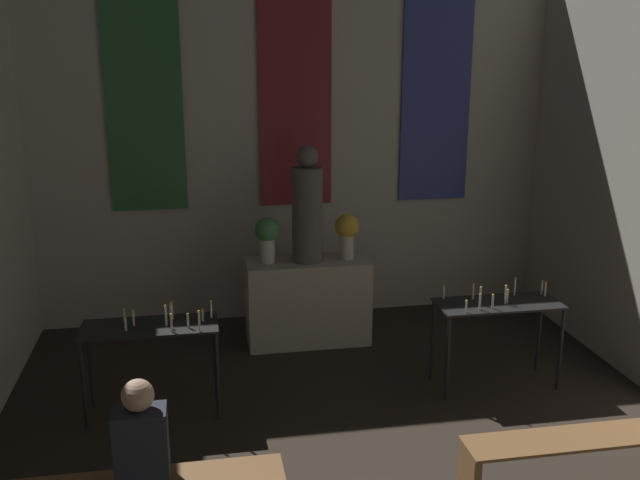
{
  "coord_description": "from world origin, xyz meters",
  "views": [
    {
      "loc": [
        -1.22,
        0.93,
        3.33
      ],
      "look_at": [
        0.0,
        7.73,
        1.43
      ],
      "focal_mm": 40.0,
      "sensor_mm": 36.0,
      "label": 1
    }
  ],
  "objects_px": {
    "pew_back_right": "(587,449)",
    "altar": "(308,301)",
    "candle_rack_left": "(151,337)",
    "candle_rack_right": "(497,314)",
    "statue": "(307,209)",
    "flower_vase_right": "(347,232)",
    "flower_vase_left": "(267,235)",
    "person_seated": "(141,437)"
  },
  "relations": [
    {
      "from": "statue",
      "to": "pew_back_right",
      "type": "bearing_deg",
      "value": -62.09
    },
    {
      "from": "statue",
      "to": "person_seated",
      "type": "height_order",
      "value": "statue"
    },
    {
      "from": "candle_rack_right",
      "to": "flower_vase_left",
      "type": "bearing_deg",
      "value": 146.55
    },
    {
      "from": "person_seated",
      "to": "candle_rack_left",
      "type": "bearing_deg",
      "value": 90.49
    },
    {
      "from": "candle_rack_left",
      "to": "candle_rack_right",
      "type": "relative_size",
      "value": 1.0
    },
    {
      "from": "flower_vase_right",
      "to": "person_seated",
      "type": "xyz_separation_m",
      "value": [
        -2.11,
        -3.16,
        -0.53
      ]
    },
    {
      "from": "person_seated",
      "to": "altar",
      "type": "bearing_deg",
      "value": 62.36
    },
    {
      "from": "statue",
      "to": "flower_vase_left",
      "type": "distance_m",
      "value": 0.53
    },
    {
      "from": "flower_vase_right",
      "to": "pew_back_right",
      "type": "height_order",
      "value": "flower_vase_right"
    },
    {
      "from": "candle_rack_right",
      "to": "pew_back_right",
      "type": "relative_size",
      "value": 0.62
    },
    {
      "from": "flower_vase_right",
      "to": "candle_rack_right",
      "type": "distance_m",
      "value": 1.94
    },
    {
      "from": "flower_vase_right",
      "to": "candle_rack_left",
      "type": "height_order",
      "value": "flower_vase_right"
    },
    {
      "from": "altar",
      "to": "flower_vase_left",
      "type": "xyz_separation_m",
      "value": [
        -0.45,
        0.0,
        0.81
      ]
    },
    {
      "from": "statue",
      "to": "altar",
      "type": "bearing_deg",
      "value": 0.0
    },
    {
      "from": "person_seated",
      "to": "pew_back_right",
      "type": "bearing_deg",
      "value": 0.0
    },
    {
      "from": "candle_rack_left",
      "to": "candle_rack_right",
      "type": "height_order",
      "value": "candle_rack_left"
    },
    {
      "from": "candle_rack_right",
      "to": "pew_back_right",
      "type": "xyz_separation_m",
      "value": [
        -0.0,
        -1.76,
        -0.44
      ]
    },
    {
      "from": "statue",
      "to": "candle_rack_left",
      "type": "distance_m",
      "value": 2.33
    },
    {
      "from": "flower_vase_right",
      "to": "candle_rack_right",
      "type": "bearing_deg",
      "value": -48.91
    },
    {
      "from": "altar",
      "to": "statue",
      "type": "distance_m",
      "value": 1.08
    },
    {
      "from": "statue",
      "to": "flower_vase_right",
      "type": "relative_size",
      "value": 2.52
    },
    {
      "from": "flower_vase_left",
      "to": "candle_rack_right",
      "type": "height_order",
      "value": "flower_vase_left"
    },
    {
      "from": "altar",
      "to": "statue",
      "type": "bearing_deg",
      "value": 0.0
    },
    {
      "from": "flower_vase_right",
      "to": "candle_rack_right",
      "type": "height_order",
      "value": "flower_vase_right"
    },
    {
      "from": "statue",
      "to": "pew_back_right",
      "type": "distance_m",
      "value": 3.79
    },
    {
      "from": "flower_vase_left",
      "to": "person_seated",
      "type": "bearing_deg",
      "value": -110.86
    },
    {
      "from": "statue",
      "to": "candle_rack_right",
      "type": "height_order",
      "value": "statue"
    },
    {
      "from": "statue",
      "to": "person_seated",
      "type": "bearing_deg",
      "value": -117.64
    },
    {
      "from": "statue",
      "to": "pew_back_right",
      "type": "height_order",
      "value": "statue"
    },
    {
      "from": "flower_vase_right",
      "to": "pew_back_right",
      "type": "bearing_deg",
      "value": -68.85
    },
    {
      "from": "altar",
      "to": "candle_rack_left",
      "type": "relative_size",
      "value": 1.13
    },
    {
      "from": "statue",
      "to": "candle_rack_left",
      "type": "bearing_deg",
      "value": -139.87
    },
    {
      "from": "flower_vase_left",
      "to": "candle_rack_right",
      "type": "bearing_deg",
      "value": -33.45
    },
    {
      "from": "pew_back_right",
      "to": "person_seated",
      "type": "bearing_deg",
      "value": 180.0
    },
    {
      "from": "candle_rack_left",
      "to": "flower_vase_left",
      "type": "bearing_deg",
      "value": 49.12
    },
    {
      "from": "flower_vase_left",
      "to": "person_seated",
      "type": "xyz_separation_m",
      "value": [
        -1.21,
        -3.16,
        -0.53
      ]
    },
    {
      "from": "candle_rack_left",
      "to": "candle_rack_right",
      "type": "bearing_deg",
      "value": 0.03
    },
    {
      "from": "candle_rack_left",
      "to": "person_seated",
      "type": "bearing_deg",
      "value": -89.51
    },
    {
      "from": "altar",
      "to": "pew_back_right",
      "type": "relative_size",
      "value": 0.71
    },
    {
      "from": "pew_back_right",
      "to": "altar",
      "type": "bearing_deg",
      "value": 117.91
    },
    {
      "from": "flower_vase_left",
      "to": "person_seated",
      "type": "distance_m",
      "value": 3.43
    },
    {
      "from": "statue",
      "to": "flower_vase_right",
      "type": "height_order",
      "value": "statue"
    }
  ]
}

